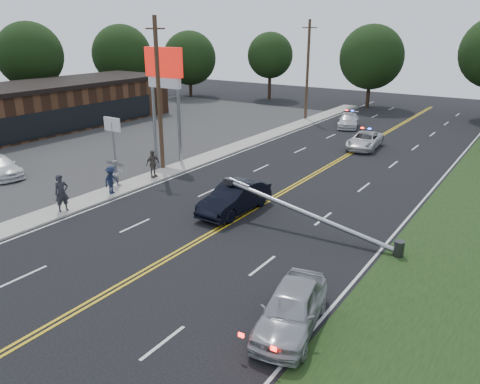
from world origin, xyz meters
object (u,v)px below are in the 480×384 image
Objects in this scene: utility_pole_far at (308,70)px; emergency_a at (365,140)px; small_sign at (112,128)px; bystander_c at (111,180)px; fallen_streetlight at (316,217)px; crashed_sedan at (235,198)px; bystander_b at (117,173)px; emergency_b at (349,121)px; bystander_a at (62,193)px; bystander_d at (153,164)px; utility_pole_mid at (159,95)px; waiting_sedan at (291,308)px; pylon_sign at (164,77)px.

utility_pole_far is 13.53m from emergency_a.
small_sign reaches higher than bystander_c.
fallen_streetlight is 29.54m from utility_pole_far.
crashed_sedan is 2.88× the size of bystander_b.
bystander_a reaches higher than emergency_b.
small_sign is 23.11m from emergency_b.
small_sign is 6.21m from bystander_d.
small_sign is 0.31× the size of utility_pole_mid.
utility_pole_mid is 4.60m from bystander_d.
emergency_a is (-6.34, 24.55, -0.09)m from waiting_sedan.
emergency_a is 1.04× the size of emergency_b.
utility_pole_mid is 19.83m from waiting_sedan.
crashed_sedan is at bearing -23.46° from utility_pole_mid.
emergency_b is at bearing 96.32° from waiting_sedan.
utility_pole_mid is 10.27m from crashed_sedan.
bystander_c is at bearing -78.20° from utility_pole_mid.
small_sign is 0.71× the size of waiting_sedan.
bystander_b is at bearing -75.07° from pylon_sign.
bystander_d is at bearing -60.14° from pylon_sign.
crashed_sedan is at bearing -98.25° from emergency_a.
fallen_streetlight is 12.60m from bystander_d.
bystander_c is at bearing -115.82° from emergency_b.
small_sign is at bearing 37.42° from bystander_c.
crashed_sedan is at bearing -30.10° from pylon_sign.
utility_pole_far is at bearing 149.51° from emergency_b.
bystander_c is at bearing -71.98° from pylon_sign.
pylon_sign is at bearing 36.07° from bystander_d.
bystander_d is (0.95, -1.93, -4.07)m from utility_pole_mid.
utility_pole_far is 6.12× the size of bystander_c.
bystander_b is (0.43, -26.50, -4.14)m from utility_pole_far.
bystander_d is (-0.19, 6.96, -0.10)m from bystander_a.
utility_pole_mid reaches higher than crashed_sedan.
small_sign is at bearing 167.60° from fallen_streetlight.
pylon_sign reaches higher than waiting_sedan.
crashed_sedan is 1.06× the size of emergency_b.
waiting_sedan is (15.85, -11.09, -4.34)m from utility_pole_mid.
crashed_sedan is (8.56, -3.72, -4.30)m from utility_pole_mid.
waiting_sedan is 15.69m from bystander_c.
bystander_a is at bearing -143.64° from crashed_sedan.
utility_pole_far reaches higher than emergency_b.
utility_pole_far is at bearing 77.69° from small_sign.
bystander_b is at bearing -173.01° from crashed_sedan.
waiting_sedan reaches higher than emergency_a.
bystander_a is at bearing -82.65° from utility_pole_mid.
crashed_sedan is at bearing -99.28° from emergency_b.
bystander_b is (-4.85, -25.23, 0.30)m from emergency_b.
emergency_a is 20.78m from bystander_c.
emergency_b is 2.25× the size of bystander_a.
waiting_sedan is 14.87m from bystander_a.
bystander_c is (5.96, -5.57, -1.40)m from small_sign.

